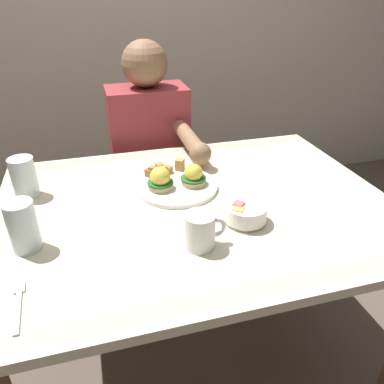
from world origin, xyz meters
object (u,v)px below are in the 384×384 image
at_px(dining_table, 197,231).
at_px(water_glass_far, 23,229).
at_px(fruit_bowl, 245,213).
at_px(diner_person, 152,155).
at_px(coffee_mug, 201,230).
at_px(fork, 18,303).
at_px(water_glass_near, 25,180).
at_px(eggs_benedict_plate, 175,182).

distance_m(dining_table, water_glass_far, 0.52).
xyz_separation_m(fruit_bowl, diner_person, (-0.14, 0.74, -0.12)).
relative_size(dining_table, coffee_mug, 10.78).
bearing_deg(coffee_mug, fork, -168.39).
relative_size(coffee_mug, water_glass_near, 0.87).
bearing_deg(dining_table, fork, -148.11).
distance_m(fork, water_glass_near, 0.50).
xyz_separation_m(eggs_benedict_plate, coffee_mug, (-0.01, -0.32, 0.03)).
xyz_separation_m(eggs_benedict_plate, fruit_bowl, (0.14, -0.25, 0.01)).
bearing_deg(fruit_bowl, eggs_benedict_plate, 119.72).
bearing_deg(coffee_mug, water_glass_near, 138.33).
height_order(water_glass_far, diner_person, diner_person).
xyz_separation_m(water_glass_near, water_glass_far, (0.03, -0.29, 0.00)).
bearing_deg(water_glass_near, coffee_mug, -41.67).
distance_m(dining_table, coffee_mug, 0.27).
height_order(eggs_benedict_plate, fork, eggs_benedict_plate).
distance_m(eggs_benedict_plate, coffee_mug, 0.32).
relative_size(eggs_benedict_plate, water_glass_far, 2.01).
bearing_deg(eggs_benedict_plate, fork, -137.17).
height_order(water_glass_near, water_glass_far, water_glass_far).
bearing_deg(diner_person, dining_table, -86.63).
bearing_deg(eggs_benedict_plate, water_glass_far, -154.51).
distance_m(dining_table, water_glass_near, 0.56).
relative_size(dining_table, fork, 7.70).
bearing_deg(diner_person, fork, -116.37).
bearing_deg(fork, water_glass_near, 92.80).
xyz_separation_m(dining_table, coffee_mug, (-0.05, -0.21, 0.16)).
bearing_deg(eggs_benedict_plate, dining_table, -69.47).
relative_size(fork, water_glass_near, 1.22).
bearing_deg(dining_table, eggs_benedict_plate, 110.53).
height_order(fruit_bowl, water_glass_near, water_glass_near).
bearing_deg(coffee_mug, diner_person, 88.79).
xyz_separation_m(water_glass_near, diner_person, (0.47, 0.41, -0.15)).
height_order(coffee_mug, water_glass_far, water_glass_far).
relative_size(eggs_benedict_plate, fruit_bowl, 2.25).
bearing_deg(dining_table, coffee_mug, -103.93).
bearing_deg(fork, dining_table, 31.89).
distance_m(fork, diner_person, 1.01).
height_order(eggs_benedict_plate, diner_person, diner_person).
distance_m(fruit_bowl, coffee_mug, 0.17).
height_order(fork, diner_person, diner_person).
xyz_separation_m(coffee_mug, water_glass_near, (-0.45, 0.40, 0.00)).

